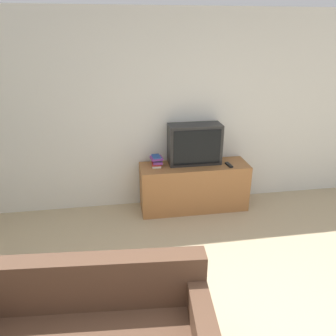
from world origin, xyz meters
TOP-DOWN VIEW (x-y plane):
  - wall_back at (0.00, 3.03)m, footprint 9.00×0.06m
  - tv_stand at (0.21, 2.75)m, footprint 1.47×0.46m
  - television at (0.22, 2.83)m, footprint 0.70×0.30m
  - book_stack at (-0.30, 2.79)m, footprint 0.17×0.21m
  - remote_on_stand at (0.66, 2.65)m, footprint 0.06×0.17m

SIDE VIEW (x-z plane):
  - tv_stand at x=0.21m, z-range 0.00..0.65m
  - remote_on_stand at x=0.66m, z-range 0.65..0.67m
  - book_stack at x=-0.30m, z-range 0.65..0.79m
  - television at x=0.22m, z-range 0.65..1.19m
  - wall_back at x=0.00m, z-range 0.00..2.60m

